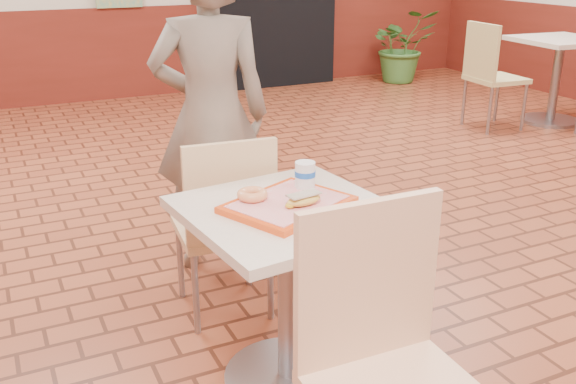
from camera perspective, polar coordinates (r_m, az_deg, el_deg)
name	(u,v)px	position (r m, az deg, el deg)	size (l,w,h in m)	color
wainscot_band	(453,181)	(3.36, 14.43, 0.98)	(8.00, 10.00, 1.00)	#5B1A11
main_table	(288,268)	(2.39, 0.00, -6.75)	(0.70, 0.70, 0.74)	beige
chair_main_front	(387,359)	(1.85, 8.81, -14.50)	(0.46, 0.46, 0.97)	#E8B48B
chair_main_back	(226,219)	(2.84, -5.55, -2.42)	(0.44, 0.44, 0.87)	#E1BC87
customer	(211,116)	(3.26, -6.86, 6.76)	(0.60, 0.39, 1.63)	#736659
serving_tray	(288,204)	(2.28, 0.00, -1.11)	(0.42, 0.32, 0.03)	#D23F0F
ring_donut	(252,194)	(2.29, -3.19, -0.22)	(0.11, 0.11, 0.03)	#E48953
long_john_donut	(303,200)	(2.24, 1.35, -0.69)	(0.15, 0.08, 0.04)	gold
paper_cup	(305,174)	(2.40, 1.53, 1.58)	(0.08, 0.08, 0.10)	silver
second_table	(558,66)	(6.78, 22.86, 10.27)	(0.77, 0.77, 0.81)	beige
chair_second_left	(490,71)	(6.31, 17.53, 10.24)	(0.48, 0.48, 0.98)	#CFC27C
potted_plant	(402,46)	(8.43, 10.11, 12.68)	(0.82, 0.71, 0.91)	#356829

